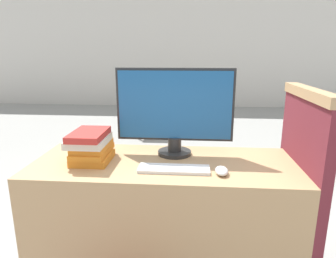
# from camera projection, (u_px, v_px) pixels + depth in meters

# --- Properties ---
(wall_back) EXTENTS (12.00, 0.06, 2.80)m
(wall_back) POSITION_uv_depth(u_px,v_px,m) (187.00, 48.00, 7.10)
(wall_back) COLOR silver
(wall_back) RESTS_ON ground_plane
(desk) EXTENTS (1.40, 0.57, 0.74)m
(desk) POSITION_uv_depth(u_px,v_px,m) (164.00, 223.00, 1.70)
(desk) COLOR tan
(desk) RESTS_ON ground_plane
(carrel_divider) EXTENTS (0.07, 0.61, 1.14)m
(carrel_divider) POSITION_uv_depth(u_px,v_px,m) (299.00, 193.00, 1.61)
(carrel_divider) COLOR maroon
(carrel_divider) RESTS_ON ground_plane
(monitor) EXTENTS (0.65, 0.19, 0.49)m
(monitor) POSITION_uv_depth(u_px,v_px,m) (175.00, 110.00, 1.66)
(monitor) COLOR #282828
(monitor) RESTS_ON desk
(keyboard) EXTENTS (0.35, 0.11, 0.02)m
(keyboard) POSITION_uv_depth(u_px,v_px,m) (174.00, 169.00, 1.48)
(keyboard) COLOR white
(keyboard) RESTS_ON desk
(mouse) EXTENTS (0.06, 0.10, 0.03)m
(mouse) POSITION_uv_depth(u_px,v_px,m) (222.00, 171.00, 1.44)
(mouse) COLOR silver
(mouse) RESTS_ON desk
(book_stack) EXTENTS (0.21, 0.28, 0.17)m
(book_stack) POSITION_uv_depth(u_px,v_px,m) (91.00, 146.00, 1.60)
(book_stack) COLOR orange
(book_stack) RESTS_ON desk
(far_chair) EXTENTS (0.44, 0.44, 0.88)m
(far_chair) POSITION_uv_depth(u_px,v_px,m) (149.00, 104.00, 4.82)
(far_chair) COLOR #4C3323
(far_chair) RESTS_ON ground_plane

